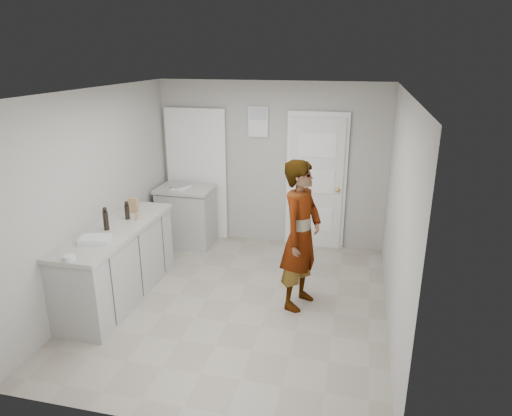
% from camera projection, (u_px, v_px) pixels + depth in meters
% --- Properties ---
extents(ground, '(4.00, 4.00, 0.00)m').
position_uv_depth(ground, '(238.00, 302.00, 5.55)').
color(ground, gray).
rests_on(ground, ground).
extents(room_shell, '(4.00, 4.00, 4.00)m').
position_uv_depth(room_shell, '(259.00, 179.00, 7.05)').
color(room_shell, '#A29F99').
rests_on(room_shell, ground).
extents(main_counter, '(0.64, 1.96, 0.93)m').
position_uv_depth(main_counter, '(118.00, 266.00, 5.54)').
color(main_counter, '#B3B3AE').
rests_on(main_counter, ground).
extents(side_counter, '(0.84, 0.61, 0.93)m').
position_uv_depth(side_counter, '(186.00, 218.00, 7.11)').
color(side_counter, '#B3B3AE').
rests_on(side_counter, ground).
extents(person, '(0.61, 0.75, 1.77)m').
position_uv_depth(person, '(301.00, 235.00, 5.24)').
color(person, silver).
rests_on(person, ground).
extents(cake_mix_box, '(0.12, 0.06, 0.20)m').
position_uv_depth(cake_mix_box, '(134.00, 205.00, 5.85)').
color(cake_mix_box, olive).
rests_on(cake_mix_box, main_counter).
extents(spice_jar, '(0.05, 0.05, 0.08)m').
position_uv_depth(spice_jar, '(138.00, 217.00, 5.61)').
color(spice_jar, tan).
rests_on(spice_jar, main_counter).
extents(oil_cruet_a, '(0.06, 0.06, 0.23)m').
position_uv_depth(oil_cruet_a, '(127.00, 211.00, 5.61)').
color(oil_cruet_a, black).
rests_on(oil_cruet_a, main_counter).
extents(oil_cruet_b, '(0.06, 0.06, 0.28)m').
position_uv_depth(oil_cruet_b, '(106.00, 219.00, 5.26)').
color(oil_cruet_b, black).
rests_on(oil_cruet_b, main_counter).
extents(baking_dish, '(0.37, 0.31, 0.06)m').
position_uv_depth(baking_dish, '(95.00, 240.00, 4.96)').
color(baking_dish, silver).
rests_on(baking_dish, main_counter).
extents(egg_bowl, '(0.11, 0.11, 0.04)m').
position_uv_depth(egg_bowl, '(69.00, 258.00, 4.53)').
color(egg_bowl, silver).
rests_on(egg_bowl, main_counter).
extents(papers, '(0.26, 0.31, 0.01)m').
position_uv_depth(papers, '(181.00, 188.00, 6.93)').
color(papers, white).
rests_on(papers, side_counter).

